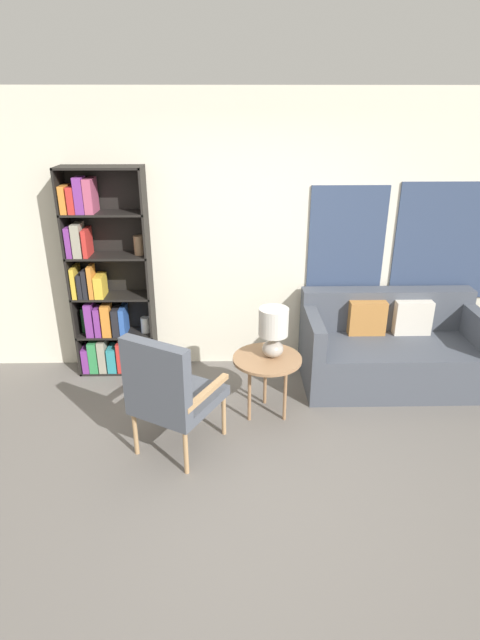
# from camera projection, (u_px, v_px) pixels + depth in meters

# --- Properties ---
(ground_plane) EXTENTS (14.00, 14.00, 0.00)m
(ground_plane) POSITION_uv_depth(u_px,v_px,m) (241.00, 494.00, 3.54)
(ground_plane) COLOR #66605B
(wall_back) EXTENTS (6.40, 0.08, 2.70)m
(wall_back) POSITION_uv_depth(u_px,v_px,m) (243.00, 238.00, 4.87)
(wall_back) COLOR silver
(wall_back) RESTS_ON ground_plane
(bookshelf) EXTENTS (0.77, 0.30, 2.04)m
(bookshelf) POSITION_uv_depth(u_px,v_px,m) (103.00, 286.00, 4.85)
(bookshelf) COLOR black
(bookshelf) RESTS_ON ground_plane
(armchair) EXTENTS (0.80, 0.82, 1.02)m
(armchair) POSITION_uv_depth(u_px,v_px,m) (169.00, 390.00, 3.74)
(armchair) COLOR tan
(armchair) RESTS_ON ground_plane
(couch) EXTENTS (1.70, 0.86, 0.87)m
(couch) POSITION_uv_depth(u_px,v_px,m) (390.00, 350.00, 4.89)
(couch) COLOR #474C56
(couch) RESTS_ON ground_plane
(side_table) EXTENTS (0.59, 0.59, 0.57)m
(side_table) POSITION_uv_depth(u_px,v_px,m) (267.00, 363.00, 4.26)
(side_table) COLOR #99704C
(side_table) RESTS_ON ground_plane
(table_lamp) EXTENTS (0.25, 0.25, 0.44)m
(table_lamp) POSITION_uv_depth(u_px,v_px,m) (273.00, 328.00, 4.16)
(table_lamp) COLOR #A59E93
(table_lamp) RESTS_ON side_table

